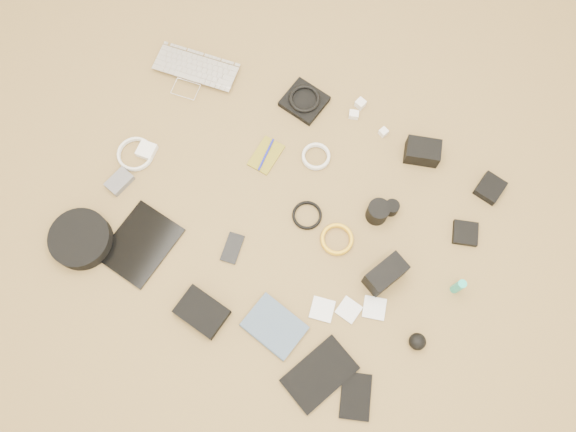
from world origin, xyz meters
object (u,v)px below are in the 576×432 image
at_px(tablet, 141,244).
at_px(phone, 232,248).
at_px(headphone_case, 81,239).
at_px(paperback, 261,343).
at_px(laptop, 192,78).
at_px(dslr_camera, 422,152).

bearing_deg(tablet, phone, 31.05).
bearing_deg(headphone_case, paperback, -2.19).
xyz_separation_m(laptop, tablet, (0.17, -0.66, -0.01)).
distance_m(laptop, headphone_case, 0.74).
distance_m(tablet, paperback, 0.55).
bearing_deg(laptop, dslr_camera, -1.39).
bearing_deg(laptop, headphone_case, -99.08).
distance_m(tablet, headphone_case, 0.21).
bearing_deg(dslr_camera, phone, -142.96).
bearing_deg(headphone_case, phone, 24.25).
height_order(dslr_camera, phone, dslr_camera).
bearing_deg(laptop, paperback, -55.23).
xyz_separation_m(headphone_case, paperback, (0.72, -0.03, -0.02)).
relative_size(laptop, tablet, 1.25).
height_order(tablet, paperback, paperback).
height_order(laptop, headphone_case, headphone_case).
distance_m(phone, paperback, 0.34).
height_order(phone, headphone_case, headphone_case).
bearing_deg(paperback, laptop, 54.23).
bearing_deg(phone, dslr_camera, 44.91).
height_order(laptop, tablet, laptop).
bearing_deg(tablet, dslr_camera, 52.30).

